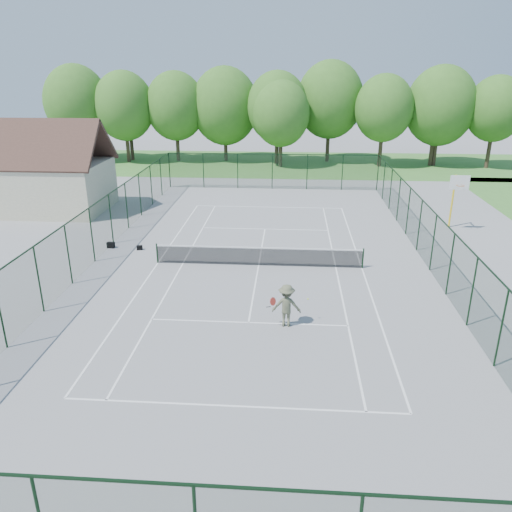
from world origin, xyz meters
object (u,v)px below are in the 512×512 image
(sports_bag_a, at_px, (111,245))
(tennis_player, at_px, (286,305))
(tennis_net, at_px, (259,255))
(basketball_goal, at_px, (456,191))

(sports_bag_a, height_order, tennis_player, tennis_player)
(sports_bag_a, distance_m, tennis_player, 13.58)
(tennis_net, height_order, sports_bag_a, tennis_net)
(tennis_net, height_order, tennis_player, tennis_player)
(sports_bag_a, xyz_separation_m, tennis_player, (10.41, -8.68, 0.74))
(basketball_goal, bearing_deg, sports_bag_a, -166.52)
(basketball_goal, relative_size, tennis_player, 2.01)
(basketball_goal, distance_m, sports_bag_a, 21.75)
(tennis_net, distance_m, sports_bag_a, 9.12)
(tennis_net, distance_m, tennis_player, 6.71)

